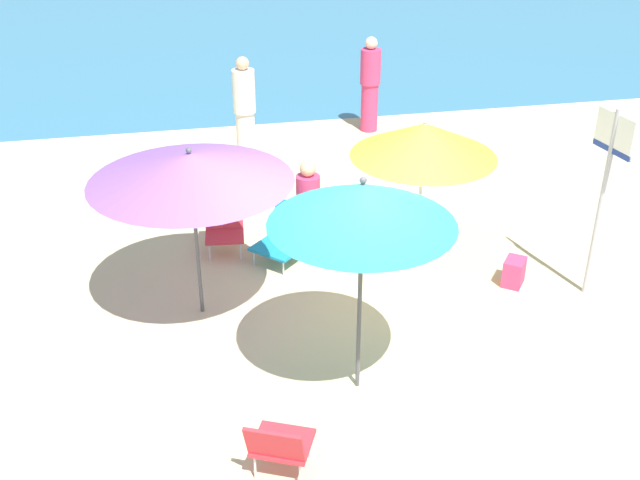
{
  "coord_description": "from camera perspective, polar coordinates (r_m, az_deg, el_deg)",
  "views": [
    {
      "loc": [
        -1.68,
        -6.16,
        4.59
      ],
      "look_at": [
        -0.26,
        0.89,
        0.7
      ],
      "focal_mm": 43.55,
      "sensor_mm": 36.0,
      "label": 1
    }
  ],
  "objects": [
    {
      "name": "person_a",
      "position": [
        11.46,
        -5.54,
        9.21
      ],
      "size": [
        0.33,
        0.33,
        1.68
      ],
      "rotation": [
        0.0,
        0.0,
        1.9
      ],
      "color": "silver",
      "rests_on": "ground_plane"
    },
    {
      "name": "sea_water",
      "position": [
        21.19,
        -6.82,
        15.73
      ],
      "size": [
        40.0,
        16.0,
        0.01
      ],
      "primitive_type": "cube",
      "color": "teal",
      "rests_on": "ground_plane"
    },
    {
      "name": "warning_sign",
      "position": [
        8.47,
        20.32,
        4.5
      ],
      "size": [
        0.12,
        0.54,
        2.11
      ],
      "rotation": [
        0.0,
        0.0,
        0.16
      ],
      "color": "#ADADB2",
      "rests_on": "ground_plane"
    },
    {
      "name": "beach_chair_d",
      "position": [
        10.24,
        6.75,
        3.68
      ],
      "size": [
        0.48,
        0.58,
        0.64
      ],
      "rotation": [
        0.0,
        0.0,
        -1.63
      ],
      "color": "white",
      "rests_on": "ground_plane"
    },
    {
      "name": "umbrella_yellow",
      "position": [
        8.54,
        7.66,
        7.29
      ],
      "size": [
        1.61,
        1.61,
        1.8
      ],
      "color": "silver",
      "rests_on": "ground_plane"
    },
    {
      "name": "ground_plane",
      "position": [
        7.86,
        3.19,
        -7.35
      ],
      "size": [
        40.0,
        40.0,
        0.0
      ],
      "primitive_type": "plane",
      "color": "#D3BC8C"
    },
    {
      "name": "umbrella_purple",
      "position": [
        7.6,
        -9.52,
        5.27
      ],
      "size": [
        2.02,
        2.02,
        1.86
      ],
      "color": "#4C4C51",
      "rests_on": "ground_plane"
    },
    {
      "name": "beach_chair_a",
      "position": [
        9.35,
        -7.05,
        1.07
      ],
      "size": [
        0.5,
        0.54,
        0.62
      ],
      "rotation": [
        0.0,
        0.0,
        -1.66
      ],
      "color": "red",
      "rests_on": "ground_plane"
    },
    {
      "name": "beach_chair_b",
      "position": [
        6.22,
        -3.03,
        -14.76
      ],
      "size": [
        0.62,
        0.63,
        0.61
      ],
      "rotation": [
        0.0,
        0.0,
        1.15
      ],
      "color": "red",
      "rests_on": "ground_plane"
    },
    {
      "name": "umbrella_teal",
      "position": [
        6.3,
        3.14,
        2.62
      ],
      "size": [
        1.58,
        1.58,
        2.1
      ],
      "color": "#4C4C51",
      "rests_on": "ground_plane"
    },
    {
      "name": "person_b",
      "position": [
        9.63,
        -1.05,
        3.25
      ],
      "size": [
        0.43,
        0.54,
        0.99
      ],
      "rotation": [
        0.0,
        0.0,
        1.99
      ],
      "color": "#DB3866",
      "rests_on": "ground_plane"
    },
    {
      "name": "beach_chair_c",
      "position": [
        9.11,
        -2.59,
        0.36
      ],
      "size": [
        0.81,
        0.81,
        0.65
      ],
      "rotation": [
        0.0,
        0.0,
        -2.36
      ],
      "color": "teal",
      "rests_on": "ground_plane"
    },
    {
      "name": "person_c",
      "position": [
        12.98,
        3.7,
        11.32
      ],
      "size": [
        0.33,
        0.33,
        1.57
      ],
      "rotation": [
        0.0,
        0.0,
        4.29
      ],
      "color": "#DB3866",
      "rests_on": "ground_plane"
    },
    {
      "name": "beach_bag",
      "position": [
        8.93,
        14.06,
        -2.3
      ],
      "size": [
        0.33,
        0.35,
        0.31
      ],
      "primitive_type": "cube",
      "rotation": [
        0.0,
        0.0,
        4.06
      ],
      "color": "#DB3866",
      "rests_on": "ground_plane"
    }
  ]
}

